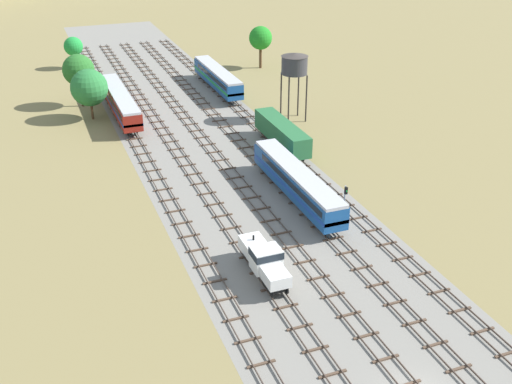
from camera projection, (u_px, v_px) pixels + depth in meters
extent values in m
plane|color=olive|center=(201.00, 137.00, 91.68)|extent=(480.00, 480.00, 0.00)
cube|color=gray|center=(201.00, 137.00, 91.68)|extent=(22.85, 176.00, 0.01)
cube|color=#47382D|center=(132.00, 142.00, 89.16)|extent=(0.07, 126.00, 0.15)
cube|color=#47382D|center=(141.00, 141.00, 89.62)|extent=(0.07, 126.00, 0.15)
cube|color=brown|center=(261.00, 364.00, 48.18)|extent=(2.40, 0.22, 0.14)
cube|color=brown|center=(248.00, 340.00, 50.68)|extent=(2.40, 0.22, 0.14)
cube|color=brown|center=(236.00, 319.00, 53.18)|extent=(2.40, 0.22, 0.14)
cube|color=brown|center=(225.00, 299.00, 55.68)|extent=(2.40, 0.22, 0.14)
cube|color=brown|center=(215.00, 281.00, 58.19)|extent=(2.40, 0.22, 0.14)
cube|color=brown|center=(206.00, 265.00, 60.69)|extent=(2.40, 0.22, 0.14)
cube|color=brown|center=(197.00, 250.00, 63.19)|extent=(2.40, 0.22, 0.14)
cube|color=brown|center=(189.00, 236.00, 65.69)|extent=(2.40, 0.22, 0.14)
cube|color=brown|center=(182.00, 223.00, 68.19)|extent=(2.40, 0.22, 0.14)
cube|color=brown|center=(175.00, 211.00, 70.69)|extent=(2.40, 0.22, 0.14)
cube|color=brown|center=(169.00, 200.00, 73.19)|extent=(2.40, 0.22, 0.14)
cube|color=brown|center=(163.00, 189.00, 75.70)|extent=(2.40, 0.22, 0.14)
cube|color=brown|center=(158.00, 180.00, 78.20)|extent=(2.40, 0.22, 0.14)
cube|color=brown|center=(152.00, 171.00, 80.70)|extent=(2.40, 0.22, 0.14)
cube|color=brown|center=(148.00, 162.00, 83.20)|extent=(2.40, 0.22, 0.14)
cube|color=brown|center=(143.00, 154.00, 85.70)|extent=(2.40, 0.22, 0.14)
cube|color=brown|center=(139.00, 146.00, 88.20)|extent=(2.40, 0.22, 0.14)
cube|color=brown|center=(135.00, 139.00, 90.70)|extent=(2.40, 0.22, 0.14)
cube|color=brown|center=(131.00, 132.00, 93.21)|extent=(2.40, 0.22, 0.14)
cube|color=brown|center=(127.00, 126.00, 95.71)|extent=(2.40, 0.22, 0.14)
cube|color=brown|center=(124.00, 119.00, 98.21)|extent=(2.40, 0.22, 0.14)
cube|color=brown|center=(120.00, 114.00, 100.71)|extent=(2.40, 0.22, 0.14)
cube|color=brown|center=(117.00, 108.00, 103.21)|extent=(2.40, 0.22, 0.14)
cube|color=brown|center=(114.00, 103.00, 105.71)|extent=(2.40, 0.22, 0.14)
cube|color=brown|center=(111.00, 98.00, 108.21)|extent=(2.40, 0.22, 0.14)
cube|color=brown|center=(109.00, 93.00, 110.72)|extent=(2.40, 0.22, 0.14)
cube|color=brown|center=(106.00, 88.00, 113.22)|extent=(2.40, 0.22, 0.14)
cube|color=brown|center=(104.00, 84.00, 115.72)|extent=(2.40, 0.22, 0.14)
cube|color=brown|center=(101.00, 80.00, 118.22)|extent=(2.40, 0.22, 0.14)
cube|color=brown|center=(99.00, 76.00, 120.72)|extent=(2.40, 0.22, 0.14)
cube|color=brown|center=(97.00, 72.00, 123.22)|extent=(2.40, 0.22, 0.14)
cube|color=brown|center=(95.00, 68.00, 125.72)|extent=(2.40, 0.22, 0.14)
cube|color=brown|center=(93.00, 64.00, 128.23)|extent=(2.40, 0.22, 0.14)
cube|color=brown|center=(91.00, 61.00, 130.73)|extent=(2.40, 0.22, 0.14)
cube|color=brown|center=(89.00, 58.00, 133.23)|extent=(2.40, 0.22, 0.14)
cube|color=brown|center=(87.00, 54.00, 135.73)|extent=(2.40, 0.22, 0.14)
cube|color=brown|center=(85.00, 51.00, 138.23)|extent=(2.40, 0.22, 0.14)
cube|color=brown|center=(84.00, 48.00, 140.73)|extent=(2.40, 0.22, 0.14)
cube|color=#47382D|center=(163.00, 138.00, 90.67)|extent=(0.07, 126.00, 0.15)
cube|color=#47382D|center=(173.00, 137.00, 91.14)|extent=(0.07, 126.00, 0.15)
cube|color=brown|center=(333.00, 374.00, 47.19)|extent=(2.40, 0.22, 0.14)
cube|color=brown|center=(315.00, 349.00, 49.70)|extent=(2.40, 0.22, 0.14)
cube|color=brown|center=(300.00, 327.00, 52.20)|extent=(2.40, 0.22, 0.14)
cube|color=brown|center=(286.00, 307.00, 54.70)|extent=(2.40, 0.22, 0.14)
cube|color=brown|center=(273.00, 288.00, 57.20)|extent=(2.40, 0.22, 0.14)
cube|color=brown|center=(261.00, 271.00, 59.70)|extent=(2.40, 0.22, 0.14)
cube|color=brown|center=(250.00, 256.00, 62.20)|extent=(2.40, 0.22, 0.14)
cube|color=brown|center=(240.00, 241.00, 64.70)|extent=(2.40, 0.22, 0.14)
cube|color=brown|center=(231.00, 228.00, 67.21)|extent=(2.40, 0.22, 0.14)
cube|color=brown|center=(222.00, 216.00, 69.71)|extent=(2.40, 0.22, 0.14)
cube|color=brown|center=(214.00, 204.00, 72.21)|extent=(2.40, 0.22, 0.14)
cube|color=brown|center=(207.00, 194.00, 74.71)|extent=(2.40, 0.22, 0.14)
cube|color=brown|center=(200.00, 183.00, 77.21)|extent=(2.40, 0.22, 0.14)
cube|color=brown|center=(193.00, 174.00, 79.71)|extent=(2.40, 0.22, 0.14)
cube|color=brown|center=(187.00, 165.00, 82.21)|extent=(2.40, 0.22, 0.14)
cube|color=brown|center=(181.00, 157.00, 84.72)|extent=(2.40, 0.22, 0.14)
cube|color=brown|center=(176.00, 149.00, 87.22)|extent=(2.40, 0.22, 0.14)
cube|color=brown|center=(171.00, 142.00, 89.72)|extent=(2.40, 0.22, 0.14)
cube|color=brown|center=(166.00, 135.00, 92.22)|extent=(2.40, 0.22, 0.14)
cube|color=brown|center=(161.00, 128.00, 94.72)|extent=(2.40, 0.22, 0.14)
cube|color=brown|center=(157.00, 122.00, 97.22)|extent=(2.40, 0.22, 0.14)
cube|color=brown|center=(153.00, 116.00, 99.72)|extent=(2.40, 0.22, 0.14)
cube|color=brown|center=(149.00, 110.00, 102.23)|extent=(2.40, 0.22, 0.14)
cube|color=brown|center=(145.00, 105.00, 104.73)|extent=(2.40, 0.22, 0.14)
cube|color=brown|center=(141.00, 100.00, 107.23)|extent=(2.40, 0.22, 0.14)
cube|color=brown|center=(138.00, 95.00, 109.73)|extent=(2.40, 0.22, 0.14)
cube|color=brown|center=(135.00, 90.00, 112.23)|extent=(2.40, 0.22, 0.14)
cube|color=brown|center=(132.00, 86.00, 114.73)|extent=(2.40, 0.22, 0.14)
cube|color=brown|center=(129.00, 81.00, 117.23)|extent=(2.40, 0.22, 0.14)
cube|color=brown|center=(126.00, 77.00, 119.74)|extent=(2.40, 0.22, 0.14)
cube|color=brown|center=(123.00, 73.00, 122.24)|extent=(2.40, 0.22, 0.14)
cube|color=brown|center=(120.00, 69.00, 124.74)|extent=(2.40, 0.22, 0.14)
cube|color=brown|center=(118.00, 66.00, 127.24)|extent=(2.40, 0.22, 0.14)
cube|color=brown|center=(115.00, 62.00, 129.74)|extent=(2.40, 0.22, 0.14)
cube|color=brown|center=(113.00, 59.00, 132.24)|extent=(2.40, 0.22, 0.14)
cube|color=brown|center=(111.00, 56.00, 134.74)|extent=(2.40, 0.22, 0.14)
cube|color=brown|center=(109.00, 52.00, 137.25)|extent=(2.40, 0.22, 0.14)
cube|color=brown|center=(106.00, 49.00, 139.75)|extent=(2.40, 0.22, 0.14)
cube|color=brown|center=(104.00, 47.00, 142.25)|extent=(2.40, 0.22, 0.14)
cube|color=#47382D|center=(194.00, 134.00, 92.19)|extent=(0.07, 126.00, 0.15)
cube|color=#47382D|center=(203.00, 133.00, 92.65)|extent=(0.07, 126.00, 0.15)
cube|color=brown|center=(407.00, 384.00, 46.21)|extent=(2.40, 0.22, 0.14)
cube|color=brown|center=(386.00, 359.00, 48.71)|extent=(2.40, 0.22, 0.14)
cube|color=brown|center=(366.00, 336.00, 51.21)|extent=(2.40, 0.22, 0.14)
cube|color=brown|center=(349.00, 315.00, 53.71)|extent=(2.40, 0.22, 0.14)
cube|color=brown|center=(333.00, 295.00, 56.21)|extent=(2.40, 0.22, 0.14)
cube|color=brown|center=(318.00, 278.00, 58.72)|extent=(2.40, 0.22, 0.14)
cube|color=brown|center=(305.00, 262.00, 61.22)|extent=(2.40, 0.22, 0.14)
cube|color=brown|center=(293.00, 247.00, 63.72)|extent=(2.40, 0.22, 0.14)
cube|color=brown|center=(281.00, 233.00, 66.22)|extent=(2.40, 0.22, 0.14)
cube|color=brown|center=(271.00, 220.00, 68.72)|extent=(2.40, 0.22, 0.14)
cube|color=brown|center=(261.00, 209.00, 71.22)|extent=(2.40, 0.22, 0.14)
cube|color=brown|center=(252.00, 198.00, 73.72)|extent=(2.40, 0.22, 0.14)
cube|color=brown|center=(243.00, 187.00, 76.23)|extent=(2.40, 0.22, 0.14)
cube|color=brown|center=(235.00, 178.00, 78.73)|extent=(2.40, 0.22, 0.14)
cube|color=brown|center=(228.00, 169.00, 81.23)|extent=(2.40, 0.22, 0.14)
cube|color=brown|center=(221.00, 160.00, 83.73)|extent=(2.40, 0.22, 0.14)
cube|color=brown|center=(214.00, 152.00, 86.23)|extent=(2.40, 0.22, 0.14)
cube|color=brown|center=(208.00, 145.00, 88.73)|extent=(2.40, 0.22, 0.14)
cube|color=brown|center=(202.00, 137.00, 91.23)|extent=(2.40, 0.22, 0.14)
cube|color=brown|center=(196.00, 131.00, 93.74)|extent=(2.40, 0.22, 0.14)
cube|color=brown|center=(191.00, 124.00, 96.24)|extent=(2.40, 0.22, 0.14)
cube|color=brown|center=(186.00, 118.00, 98.74)|extent=(2.40, 0.22, 0.14)
cube|color=brown|center=(181.00, 112.00, 101.24)|extent=(2.40, 0.22, 0.14)
cube|color=brown|center=(176.00, 107.00, 103.74)|extent=(2.40, 0.22, 0.14)
cube|color=brown|center=(172.00, 102.00, 106.24)|extent=(2.40, 0.22, 0.14)
cube|color=brown|center=(168.00, 97.00, 108.74)|extent=(2.40, 0.22, 0.14)
cube|color=brown|center=(164.00, 92.00, 111.25)|extent=(2.40, 0.22, 0.14)
cube|color=brown|center=(160.00, 87.00, 113.75)|extent=(2.40, 0.22, 0.14)
cube|color=brown|center=(156.00, 83.00, 116.25)|extent=(2.40, 0.22, 0.14)
cube|color=brown|center=(153.00, 79.00, 118.75)|extent=(2.40, 0.22, 0.14)
cube|color=brown|center=(150.00, 75.00, 121.25)|extent=(2.40, 0.22, 0.14)
cube|color=brown|center=(146.00, 71.00, 123.75)|extent=(2.40, 0.22, 0.14)
cube|color=brown|center=(143.00, 67.00, 126.26)|extent=(2.40, 0.22, 0.14)
cube|color=brown|center=(140.00, 64.00, 128.76)|extent=(2.40, 0.22, 0.14)
cube|color=brown|center=(137.00, 60.00, 131.26)|extent=(2.40, 0.22, 0.14)
cube|color=brown|center=(135.00, 57.00, 133.76)|extent=(2.40, 0.22, 0.14)
cube|color=brown|center=(132.00, 54.00, 136.26)|extent=(2.40, 0.22, 0.14)
cube|color=brown|center=(130.00, 51.00, 138.76)|extent=(2.40, 0.22, 0.14)
cube|color=brown|center=(127.00, 48.00, 141.26)|extent=(2.40, 0.22, 0.14)
cube|color=brown|center=(125.00, 45.00, 143.77)|extent=(2.40, 0.22, 0.14)
cube|color=#47382D|center=(224.00, 130.00, 93.71)|extent=(0.07, 126.00, 0.15)
cube|color=#47382D|center=(233.00, 129.00, 94.17)|extent=(0.07, 126.00, 0.15)
cube|color=brown|center=(459.00, 369.00, 47.72)|extent=(2.40, 0.22, 0.14)
cube|color=brown|center=(435.00, 344.00, 50.23)|extent=(2.40, 0.22, 0.14)
cube|color=brown|center=(414.00, 323.00, 52.73)|extent=(2.40, 0.22, 0.14)
cube|color=brown|center=(395.00, 303.00, 55.23)|extent=(2.40, 0.22, 0.14)
cube|color=brown|center=(378.00, 285.00, 57.73)|extent=(2.40, 0.22, 0.14)
cube|color=brown|center=(362.00, 268.00, 60.23)|extent=(2.40, 0.22, 0.14)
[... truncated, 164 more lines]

